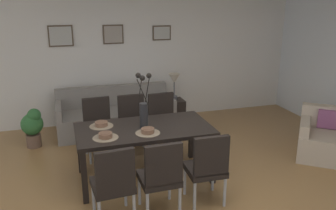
{
  "coord_description": "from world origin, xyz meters",
  "views": [
    {
      "loc": [
        -1.12,
        -3.62,
        2.43
      ],
      "look_at": [
        0.28,
        0.97,
        0.95
      ],
      "focal_mm": 37.95,
      "sensor_mm": 36.0,
      "label": 1
    }
  ],
  "objects_px": {
    "dining_chair_near_left": "(114,181)",
    "dining_chair_mid_left": "(207,165)",
    "table_lamp": "(174,81)",
    "dining_chair_far_left": "(161,174)",
    "armchair": "(326,139)",
    "framed_picture_left": "(61,36)",
    "side_table": "(174,113)",
    "centerpiece_vase": "(144,107)",
    "dining_table": "(144,133)",
    "bowl_near_right": "(101,123)",
    "framed_picture_center": "(113,34)",
    "dining_chair_mid_right": "(163,119)",
    "dining_chair_far_right": "(133,121)",
    "potted_plant": "(33,126)",
    "bowl_far_left": "(148,130)",
    "sofa": "(115,116)",
    "bowl_near_left": "(105,135)",
    "dining_chair_near_right": "(98,125)",
    "framed_picture_right": "(162,33)"
  },
  "relations": [
    {
      "from": "side_table",
      "to": "centerpiece_vase",
      "type": "bearing_deg",
      "value": -118.94
    },
    {
      "from": "dining_chair_near_left",
      "to": "centerpiece_vase",
      "type": "bearing_deg",
      "value": 58.45
    },
    {
      "from": "dining_chair_mid_right",
      "to": "sofa",
      "type": "height_order",
      "value": "dining_chair_mid_right"
    },
    {
      "from": "bowl_far_left",
      "to": "potted_plant",
      "type": "xyz_separation_m",
      "value": [
        -1.53,
        1.78,
        -0.41
      ]
    },
    {
      "from": "framed_picture_left",
      "to": "dining_table",
      "type": "bearing_deg",
      "value": -68.73
    },
    {
      "from": "framed_picture_left",
      "to": "bowl_near_right",
      "type": "bearing_deg",
      "value": -79.5
    },
    {
      "from": "dining_chair_near_left",
      "to": "dining_chair_mid_left",
      "type": "relative_size",
      "value": 1.0
    },
    {
      "from": "dining_chair_mid_left",
      "to": "framed_picture_left",
      "type": "bearing_deg",
      "value": 114.61
    },
    {
      "from": "table_lamp",
      "to": "framed_picture_left",
      "type": "xyz_separation_m",
      "value": [
        -1.98,
        0.6,
        0.84
      ]
    },
    {
      "from": "bowl_near_right",
      "to": "framed_picture_left",
      "type": "bearing_deg",
      "value": 100.5
    },
    {
      "from": "centerpiece_vase",
      "to": "sofa",
      "type": "relative_size",
      "value": 0.35
    },
    {
      "from": "bowl_near_left",
      "to": "bowl_near_right",
      "type": "distance_m",
      "value": 0.43
    },
    {
      "from": "dining_chair_far_left",
      "to": "sofa",
      "type": "distance_m",
      "value": 2.82
    },
    {
      "from": "dining_chair_far_right",
      "to": "potted_plant",
      "type": "bearing_deg",
      "value": 157.35
    },
    {
      "from": "dining_chair_far_right",
      "to": "centerpiece_vase",
      "type": "height_order",
      "value": "centerpiece_vase"
    },
    {
      "from": "dining_chair_far_right",
      "to": "bowl_near_right",
      "type": "bearing_deg",
      "value": -129.09
    },
    {
      "from": "dining_chair_mid_right",
      "to": "bowl_far_left",
      "type": "relative_size",
      "value": 5.41
    },
    {
      "from": "dining_chair_near_left",
      "to": "table_lamp",
      "type": "height_order",
      "value": "table_lamp"
    },
    {
      "from": "dining_chair_far_left",
      "to": "bowl_far_left",
      "type": "xyz_separation_m",
      "value": [
        0.02,
        0.69,
        0.27
      ]
    },
    {
      "from": "bowl_near_left",
      "to": "framed_picture_center",
      "type": "bearing_deg",
      "value": 78.55
    },
    {
      "from": "framed_picture_center",
      "to": "framed_picture_left",
      "type": "bearing_deg",
      "value": -180.0
    },
    {
      "from": "dining_table",
      "to": "framed_picture_left",
      "type": "bearing_deg",
      "value": 111.27
    },
    {
      "from": "dining_chair_mid_left",
      "to": "dining_chair_mid_right",
      "type": "relative_size",
      "value": 1.0
    },
    {
      "from": "dining_chair_near_left",
      "to": "armchair",
      "type": "relative_size",
      "value": 0.82
    },
    {
      "from": "dining_chair_far_left",
      "to": "armchair",
      "type": "relative_size",
      "value": 0.82
    },
    {
      "from": "side_table",
      "to": "dining_chair_near_right",
      "type": "bearing_deg",
      "value": -148.63
    },
    {
      "from": "framed_picture_center",
      "to": "framed_picture_right",
      "type": "xyz_separation_m",
      "value": [
        0.95,
        0.0,
        0.0
      ]
    },
    {
      "from": "dining_chair_mid_left",
      "to": "table_lamp",
      "type": "bearing_deg",
      "value": 80.33
    },
    {
      "from": "dining_chair_far_right",
      "to": "potted_plant",
      "type": "xyz_separation_m",
      "value": [
        -1.56,
        0.65,
        -0.14
      ]
    },
    {
      "from": "armchair",
      "to": "centerpiece_vase",
      "type": "bearing_deg",
      "value": 176.77
    },
    {
      "from": "dining_chair_far_right",
      "to": "bowl_near_right",
      "type": "relative_size",
      "value": 5.41
    },
    {
      "from": "dining_chair_far_right",
      "to": "framed_picture_center",
      "type": "bearing_deg",
      "value": 91.02
    },
    {
      "from": "table_lamp",
      "to": "sofa",
      "type": "bearing_deg",
      "value": 177.32
    },
    {
      "from": "dining_table",
      "to": "centerpiece_vase",
      "type": "distance_m",
      "value": 0.36
    },
    {
      "from": "sofa",
      "to": "side_table",
      "type": "bearing_deg",
      "value": -2.68
    },
    {
      "from": "potted_plant",
      "to": "bowl_far_left",
      "type": "bearing_deg",
      "value": -49.27
    },
    {
      "from": "dining_table",
      "to": "centerpiece_vase",
      "type": "xyz_separation_m",
      "value": [
        0.0,
        0.0,
        0.36
      ]
    },
    {
      "from": "bowl_near_right",
      "to": "framed_picture_right",
      "type": "height_order",
      "value": "framed_picture_right"
    },
    {
      "from": "armchair",
      "to": "sofa",
      "type": "bearing_deg",
      "value": 145.25
    },
    {
      "from": "dining_chair_near_left",
      "to": "framed_picture_left",
      "type": "distance_m",
      "value": 3.59
    },
    {
      "from": "dining_chair_far_left",
      "to": "bowl_near_right",
      "type": "xyz_separation_m",
      "value": [
        -0.52,
        1.12,
        0.27
      ]
    },
    {
      "from": "side_table",
      "to": "bowl_far_left",
      "type": "bearing_deg",
      "value": -116.37
    },
    {
      "from": "dining_table",
      "to": "bowl_near_right",
      "type": "height_order",
      "value": "bowl_near_right"
    },
    {
      "from": "armchair",
      "to": "table_lamp",
      "type": "bearing_deg",
      "value": 132.54
    },
    {
      "from": "dining_chair_far_right",
      "to": "framed_picture_left",
      "type": "height_order",
      "value": "framed_picture_left"
    },
    {
      "from": "dining_chair_mid_right",
      "to": "bowl_far_left",
      "type": "height_order",
      "value": "dining_chair_mid_right"
    },
    {
      "from": "dining_chair_near_left",
      "to": "bowl_near_right",
      "type": "distance_m",
      "value": 1.15
    },
    {
      "from": "dining_chair_mid_left",
      "to": "dining_chair_mid_right",
      "type": "xyz_separation_m",
      "value": [
        -0.05,
        1.71,
        0.0
      ]
    },
    {
      "from": "dining_chair_far_left",
      "to": "armchair",
      "type": "distance_m",
      "value": 3.0
    },
    {
      "from": "dining_chair_near_right",
      "to": "framed_picture_center",
      "type": "bearing_deg",
      "value": 71.44
    }
  ]
}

